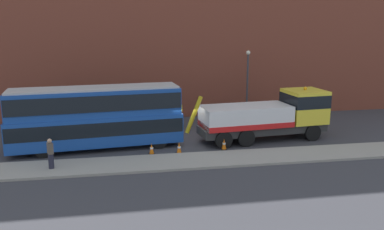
{
  "coord_description": "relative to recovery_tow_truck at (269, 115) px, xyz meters",
  "views": [
    {
      "loc": [
        -4.5,
        -26.72,
        8.0
      ],
      "look_at": [
        0.13,
        -0.44,
        2.0
      ],
      "focal_mm": 38.0,
      "sensor_mm": 36.0,
      "label": 1
    }
  ],
  "objects": [
    {
      "name": "traffic_cone_near_bus",
      "position": [
        -8.4,
        -1.91,
        -1.42
      ],
      "size": [
        0.36,
        0.36,
        0.72
      ],
      "color": "orange",
      "rests_on": "ground_plane"
    },
    {
      "name": "double_decker_bus",
      "position": [
        -11.78,
        -0.05,
        0.47
      ],
      "size": [
        11.19,
        3.62,
        4.06
      ],
      "rotation": [
        0.0,
        0.0,
        0.1
      ],
      "color": "#19479E",
      "rests_on": "ground_plane"
    },
    {
      "name": "traffic_cone_near_truck",
      "position": [
        -3.68,
        -1.74,
        -1.42
      ],
      "size": [
        0.36,
        0.36,
        0.72
      ],
      "color": "orange",
      "rests_on": "ground_plane"
    },
    {
      "name": "building_facade",
      "position": [
        -5.63,
        8.71,
        6.31
      ],
      "size": [
        60.0,
        1.5,
        16.0
      ],
      "color": "brown",
      "rests_on": "ground_plane"
    },
    {
      "name": "near_kerb",
      "position": [
        -5.63,
        -3.81,
        -1.68
      ],
      "size": [
        60.0,
        2.8,
        0.15
      ],
      "primitive_type": "cube",
      "color": "gray",
      "rests_on": "ground_plane"
    },
    {
      "name": "recovery_tow_truck",
      "position": [
        0.0,
        0.0,
        0.0
      ],
      "size": [
        10.23,
        3.51,
        3.67
      ],
      "rotation": [
        0.0,
        0.0,
        0.1
      ],
      "color": "#2D2D2D",
      "rests_on": "ground_plane"
    },
    {
      "name": "traffic_cone_midway",
      "position": [
        -6.68,
        -2.03,
        -1.42
      ],
      "size": [
        0.36,
        0.36,
        0.72
      ],
      "color": "orange",
      "rests_on": "ground_plane"
    },
    {
      "name": "pedestrian_onlooker",
      "position": [
        -14.12,
        -3.91,
        -0.77
      ],
      "size": [
        0.4,
        0.47,
        1.71
      ],
      "rotation": [
        0.0,
        0.0,
        0.43
      ],
      "color": "#232333",
      "rests_on": "near_kerb"
    },
    {
      "name": "ground_plane",
      "position": [
        -5.63,
        0.39,
        -1.76
      ],
      "size": [
        120.0,
        120.0,
        0.0
      ],
      "primitive_type": "plane",
      "color": "#38383D"
    },
    {
      "name": "street_lamp",
      "position": [
        0.43,
        6.52,
        1.71
      ],
      "size": [
        0.36,
        0.36,
        5.83
      ],
      "color": "#38383D",
      "rests_on": "ground_plane"
    }
  ]
}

